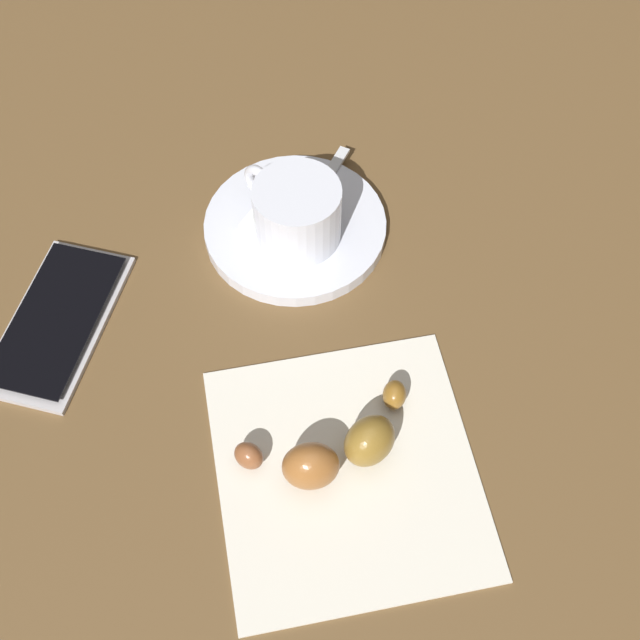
{
  "coord_description": "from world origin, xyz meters",
  "views": [
    {
      "loc": [
        0.3,
        -0.07,
        0.53
      ],
      "look_at": [
        -0.01,
        -0.0,
        0.03
      ],
      "focal_mm": 45.94,
      "sensor_mm": 36.0,
      "label": 1
    }
  ],
  "objects_px": {
    "saucer": "(298,227)",
    "croissant": "(338,449)",
    "cell_phone": "(58,321)",
    "sugar_packet": "(269,205)",
    "napkin": "(347,470)",
    "teaspoon": "(305,212)",
    "espresso_cup": "(296,212)"
  },
  "relations": [
    {
      "from": "croissant",
      "to": "cell_phone",
      "type": "height_order",
      "value": "croissant"
    },
    {
      "from": "sugar_packet",
      "to": "croissant",
      "type": "height_order",
      "value": "croissant"
    },
    {
      "from": "teaspoon",
      "to": "croissant",
      "type": "xyz_separation_m",
      "value": [
        0.21,
        -0.02,
        0.01
      ]
    },
    {
      "from": "teaspoon",
      "to": "espresso_cup",
      "type": "bearing_deg",
      "value": -30.71
    },
    {
      "from": "teaspoon",
      "to": "saucer",
      "type": "bearing_deg",
      "value": -48.6
    },
    {
      "from": "espresso_cup",
      "to": "teaspoon",
      "type": "bearing_deg",
      "value": 149.29
    },
    {
      "from": "saucer",
      "to": "espresso_cup",
      "type": "xyz_separation_m",
      "value": [
        0.01,
        -0.0,
        0.03
      ]
    },
    {
      "from": "saucer",
      "to": "cell_phone",
      "type": "height_order",
      "value": "saucer"
    },
    {
      "from": "croissant",
      "to": "napkin",
      "type": "bearing_deg",
      "value": 28.01
    },
    {
      "from": "croissant",
      "to": "sugar_packet",
      "type": "bearing_deg",
      "value": -178.76
    },
    {
      "from": "saucer",
      "to": "espresso_cup",
      "type": "bearing_deg",
      "value": -15.15
    },
    {
      "from": "espresso_cup",
      "to": "teaspoon",
      "type": "height_order",
      "value": "espresso_cup"
    },
    {
      "from": "saucer",
      "to": "croissant",
      "type": "bearing_deg",
      "value": -4.16
    },
    {
      "from": "napkin",
      "to": "sugar_packet",
      "type": "bearing_deg",
      "value": -177.67
    },
    {
      "from": "cell_phone",
      "to": "saucer",
      "type": "bearing_deg",
      "value": 103.86
    },
    {
      "from": "napkin",
      "to": "cell_phone",
      "type": "height_order",
      "value": "cell_phone"
    },
    {
      "from": "napkin",
      "to": "croissant",
      "type": "xyz_separation_m",
      "value": [
        -0.01,
        -0.0,
        0.02
      ]
    },
    {
      "from": "saucer",
      "to": "espresso_cup",
      "type": "height_order",
      "value": "espresso_cup"
    },
    {
      "from": "napkin",
      "to": "espresso_cup",
      "type": "bearing_deg",
      "value": 177.93
    },
    {
      "from": "cell_phone",
      "to": "espresso_cup",
      "type": "bearing_deg",
      "value": 101.01
    },
    {
      "from": "teaspoon",
      "to": "napkin",
      "type": "height_order",
      "value": "teaspoon"
    },
    {
      "from": "saucer",
      "to": "sugar_packet",
      "type": "height_order",
      "value": "sugar_packet"
    },
    {
      "from": "sugar_packet",
      "to": "napkin",
      "type": "distance_m",
      "value": 0.23
    },
    {
      "from": "teaspoon",
      "to": "cell_phone",
      "type": "height_order",
      "value": "teaspoon"
    },
    {
      "from": "sugar_packet",
      "to": "cell_phone",
      "type": "xyz_separation_m",
      "value": [
        0.07,
        -0.18,
        -0.01
      ]
    },
    {
      "from": "sugar_packet",
      "to": "cell_phone",
      "type": "distance_m",
      "value": 0.19
    },
    {
      "from": "sugar_packet",
      "to": "napkin",
      "type": "height_order",
      "value": "sugar_packet"
    },
    {
      "from": "saucer",
      "to": "espresso_cup",
      "type": "distance_m",
      "value": 0.03
    },
    {
      "from": "espresso_cup",
      "to": "cell_phone",
      "type": "bearing_deg",
      "value": -78.99
    },
    {
      "from": "croissant",
      "to": "cell_phone",
      "type": "distance_m",
      "value": 0.24
    },
    {
      "from": "saucer",
      "to": "napkin",
      "type": "relative_size",
      "value": 0.79
    },
    {
      "from": "sugar_packet",
      "to": "cell_phone",
      "type": "relative_size",
      "value": 0.4
    }
  ]
}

